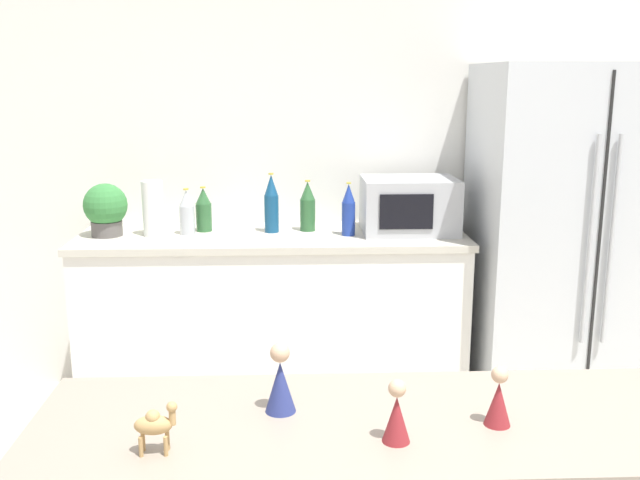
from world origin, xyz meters
name	(u,v)px	position (x,y,z in m)	size (l,w,h in m)	color
wall_back	(373,159)	(0.00, 2.73, 1.27)	(8.00, 0.06, 2.55)	white
back_counter	(274,320)	(-0.55, 2.40, 0.47)	(1.98, 0.63, 0.93)	white
refrigerator	(568,242)	(0.97, 2.32, 0.89)	(0.93, 0.74, 1.78)	silver
potted_plant	(106,209)	(-1.38, 2.39, 1.07)	(0.22, 0.22, 0.27)	#595451
paper_towel_roll	(153,208)	(-1.15, 2.38, 1.07)	(0.11, 0.11, 0.28)	white
microwave	(409,205)	(0.16, 2.42, 1.07)	(0.48, 0.37, 0.28)	#B2B5BA
back_bottle_0	(271,204)	(-0.55, 2.45, 1.08)	(0.07, 0.07, 0.31)	navy
back_bottle_1	(348,210)	(-0.16, 2.35, 1.06)	(0.07, 0.07, 0.27)	navy
back_bottle_2	(204,210)	(-0.90, 2.49, 1.04)	(0.08, 0.08, 0.23)	#2D6033
back_bottle_3	(187,213)	(-0.98, 2.41, 1.04)	(0.08, 0.08, 0.24)	#B2B7BC
back_bottle_4	(308,207)	(-0.37, 2.47, 1.06)	(0.08, 0.08, 0.27)	#2D6033
camel_figurine	(155,424)	(-0.74, 0.19, 1.01)	(0.09, 0.04, 0.11)	tan
wise_man_figurine_blue	(280,382)	(-0.48, 0.37, 1.02)	(0.07, 0.07, 0.17)	navy
wise_man_figurine_crimson	(498,400)	(0.01, 0.29, 1.00)	(0.06, 0.06, 0.14)	maroon
wise_man_figurine_purple	(397,415)	(-0.23, 0.22, 1.01)	(0.06, 0.06, 0.14)	maroon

